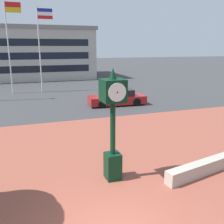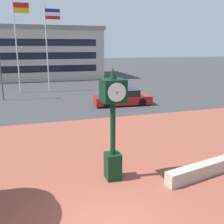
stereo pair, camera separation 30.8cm
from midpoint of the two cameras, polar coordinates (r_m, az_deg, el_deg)
plaza_brick_paving at (r=9.73m, az=-5.08°, el=-13.89°), size 44.00×14.52×0.01m
planter_wall at (r=10.07m, az=20.56°, el=-12.24°), size 3.22×1.03×0.50m
street_clock at (r=8.60m, az=1.23°, el=-1.67°), size 0.78×0.87×3.97m
car_street_mid at (r=20.60m, az=2.96°, el=3.17°), size 4.69×2.04×1.28m
flagpole_primary at (r=27.47m, az=-20.30°, el=15.06°), size 1.55×0.14×9.04m
flagpole_secondary at (r=27.49m, az=-13.93°, el=15.10°), size 1.57×0.14×8.60m
civic_building at (r=41.70m, az=-20.20°, el=12.43°), size 24.12×12.47×7.42m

